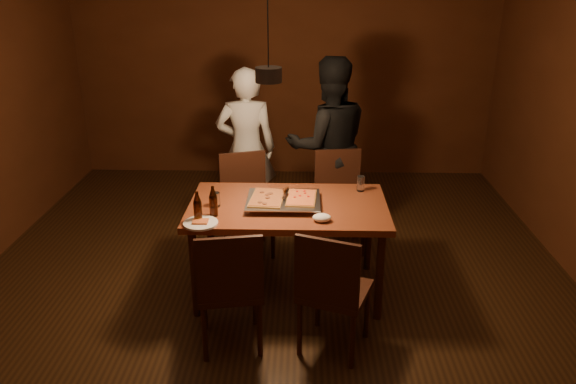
{
  "coord_description": "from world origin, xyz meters",
  "views": [
    {
      "loc": [
        0.24,
        -3.78,
        2.4
      ],
      "look_at": [
        0.13,
        0.14,
        0.85
      ],
      "focal_mm": 35.0,
      "sensor_mm": 36.0,
      "label": 1
    }
  ],
  "objects_px": {
    "chair_near_left": "(230,280)",
    "chair_near_right": "(331,283)",
    "pizza_tray": "(283,202)",
    "beer_bottle_b": "(213,201)",
    "plate_slice": "(201,223)",
    "diner_white": "(246,149)",
    "dining_table": "(288,213)",
    "beer_bottle_a": "(198,207)",
    "chair_far_right": "(339,191)",
    "diner_dark": "(329,146)",
    "pendant_lamp": "(268,73)",
    "chair_far_left": "(246,194)"
  },
  "relations": [
    {
      "from": "dining_table",
      "to": "chair_far_left",
      "type": "bearing_deg",
      "value": 118.84
    },
    {
      "from": "pizza_tray",
      "to": "diner_white",
      "type": "height_order",
      "value": "diner_white"
    },
    {
      "from": "chair_far_right",
      "to": "chair_near_right",
      "type": "height_order",
      "value": "same"
    },
    {
      "from": "dining_table",
      "to": "chair_near_left",
      "type": "bearing_deg",
      "value": -114.77
    },
    {
      "from": "dining_table",
      "to": "beer_bottle_a",
      "type": "distance_m",
      "value": 0.73
    },
    {
      "from": "chair_far_right",
      "to": "chair_near_right",
      "type": "xyz_separation_m",
      "value": [
        -0.14,
        -1.62,
        0.0
      ]
    },
    {
      "from": "beer_bottle_b",
      "to": "pendant_lamp",
      "type": "xyz_separation_m",
      "value": [
        0.4,
        0.09,
        0.9
      ]
    },
    {
      "from": "diner_dark",
      "to": "pendant_lamp",
      "type": "distance_m",
      "value": 1.71
    },
    {
      "from": "chair_near_left",
      "to": "plate_slice",
      "type": "relative_size",
      "value": 2.0
    },
    {
      "from": "diner_dark",
      "to": "pendant_lamp",
      "type": "relative_size",
      "value": 1.54
    },
    {
      "from": "beer_bottle_a",
      "to": "plate_slice",
      "type": "height_order",
      "value": "beer_bottle_a"
    },
    {
      "from": "diner_dark",
      "to": "diner_white",
      "type": "bearing_deg",
      "value": -15.17
    },
    {
      "from": "chair_near_left",
      "to": "pendant_lamp",
      "type": "xyz_separation_m",
      "value": [
        0.23,
        0.63,
        1.22
      ]
    },
    {
      "from": "plate_slice",
      "to": "diner_white",
      "type": "height_order",
      "value": "diner_white"
    },
    {
      "from": "diner_dark",
      "to": "chair_near_right",
      "type": "bearing_deg",
      "value": 77.41
    },
    {
      "from": "plate_slice",
      "to": "pizza_tray",
      "type": "bearing_deg",
      "value": 32.65
    },
    {
      "from": "diner_dark",
      "to": "chair_far_right",
      "type": "bearing_deg",
      "value": 92.07
    },
    {
      "from": "plate_slice",
      "to": "chair_near_right",
      "type": "bearing_deg",
      "value": -24.48
    },
    {
      "from": "pizza_tray",
      "to": "diner_white",
      "type": "xyz_separation_m",
      "value": [
        -0.41,
        1.29,
        0.02
      ]
    },
    {
      "from": "beer_bottle_a",
      "to": "beer_bottle_b",
      "type": "relative_size",
      "value": 0.98
    },
    {
      "from": "chair_far_right",
      "to": "beer_bottle_a",
      "type": "distance_m",
      "value": 1.61
    },
    {
      "from": "pizza_tray",
      "to": "plate_slice",
      "type": "distance_m",
      "value": 0.67
    },
    {
      "from": "chair_near_right",
      "to": "plate_slice",
      "type": "height_order",
      "value": "chair_near_right"
    },
    {
      "from": "pizza_tray",
      "to": "pendant_lamp",
      "type": "height_order",
      "value": "pendant_lamp"
    },
    {
      "from": "chair_near_left",
      "to": "diner_dark",
      "type": "distance_m",
      "value": 2.13
    },
    {
      "from": "chair_near_left",
      "to": "chair_near_right",
      "type": "bearing_deg",
      "value": -11.69
    },
    {
      "from": "chair_far_left",
      "to": "pendant_lamp",
      "type": "distance_m",
      "value": 1.53
    },
    {
      "from": "chair_far_left",
      "to": "chair_far_right",
      "type": "relative_size",
      "value": 1.09
    },
    {
      "from": "chair_far_left",
      "to": "diner_dark",
      "type": "bearing_deg",
      "value": -165.05
    },
    {
      "from": "plate_slice",
      "to": "diner_dark",
      "type": "distance_m",
      "value": 1.86
    },
    {
      "from": "beer_bottle_a",
      "to": "plate_slice",
      "type": "xyz_separation_m",
      "value": [
        0.03,
        -0.05,
        -0.1
      ]
    },
    {
      "from": "dining_table",
      "to": "chair_far_right",
      "type": "relative_size",
      "value": 3.09
    },
    {
      "from": "diner_white",
      "to": "diner_dark",
      "type": "relative_size",
      "value": 0.94
    },
    {
      "from": "dining_table",
      "to": "beer_bottle_a",
      "type": "xyz_separation_m",
      "value": [
        -0.63,
        -0.32,
        0.18
      ]
    },
    {
      "from": "chair_near_right",
      "to": "beer_bottle_a",
      "type": "height_order",
      "value": "beer_bottle_a"
    },
    {
      "from": "pizza_tray",
      "to": "beer_bottle_b",
      "type": "xyz_separation_m",
      "value": [
        -0.49,
        -0.21,
        0.09
      ]
    },
    {
      "from": "beer_bottle_b",
      "to": "diner_dark",
      "type": "xyz_separation_m",
      "value": [
        0.88,
        1.44,
        -0.02
      ]
    },
    {
      "from": "chair_far_right",
      "to": "diner_dark",
      "type": "distance_m",
      "value": 0.5
    },
    {
      "from": "chair_far_left",
      "to": "chair_near_left",
      "type": "distance_m",
      "value": 1.5
    },
    {
      "from": "chair_far_left",
      "to": "dining_table",
      "type": "bearing_deg",
      "value": 100.98
    },
    {
      "from": "chair_near_left",
      "to": "beer_bottle_a",
      "type": "bearing_deg",
      "value": 111.25
    },
    {
      "from": "plate_slice",
      "to": "chair_far_left",
      "type": "bearing_deg",
      "value": 79.86
    },
    {
      "from": "dining_table",
      "to": "pizza_tray",
      "type": "distance_m",
      "value": 0.1
    },
    {
      "from": "dining_table",
      "to": "plate_slice",
      "type": "xyz_separation_m",
      "value": [
        -0.6,
        -0.38,
        0.08
      ]
    },
    {
      "from": "chair_far_right",
      "to": "chair_near_left",
      "type": "height_order",
      "value": "same"
    },
    {
      "from": "chair_near_left",
      "to": "pendant_lamp",
      "type": "height_order",
      "value": "pendant_lamp"
    },
    {
      "from": "chair_near_left",
      "to": "chair_near_right",
      "type": "relative_size",
      "value": 0.9
    },
    {
      "from": "pizza_tray",
      "to": "chair_near_right",
      "type": "bearing_deg",
      "value": -70.19
    },
    {
      "from": "dining_table",
      "to": "pizza_tray",
      "type": "xyz_separation_m",
      "value": [
        -0.03,
        -0.01,
        0.1
      ]
    },
    {
      "from": "chair_near_left",
      "to": "pizza_tray",
      "type": "distance_m",
      "value": 0.85
    }
  ]
}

